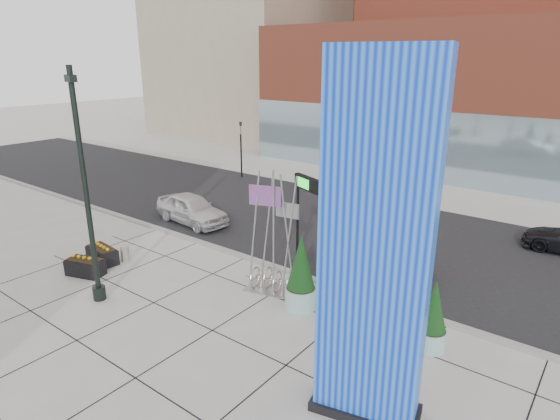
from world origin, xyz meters
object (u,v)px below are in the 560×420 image
Objects in this scene: car_silver_mid at (374,253)px; overhead_street_sign at (314,192)px; concrete_bollard at (125,253)px; lamp_post at (88,212)px; blue_pylon at (375,257)px; public_art_sculpture at (273,261)px; car_white_west at (192,209)px.

overhead_street_sign is at bearing 148.97° from car_silver_mid.
overhead_street_sign reaches higher than concrete_bollard.
lamp_post is at bearing -111.49° from overhead_street_sign.
blue_pylon reaches higher than overhead_street_sign.
blue_pylon is at bearing -46.25° from public_art_sculpture.
car_white_west reaches higher than concrete_bollard.
car_white_west is (-8.22, 3.44, -0.45)m from public_art_sculpture.
car_silver_mid is (10.37, 0.65, -0.06)m from car_white_west.
public_art_sculpture is (4.67, 4.39, -2.16)m from lamp_post.
blue_pylon is at bearing -8.63° from concrete_bollard.
blue_pylon is at bearing -23.71° from overhead_street_sign.
overhead_street_sign is 0.99× the size of car_silver_mid.
lamp_post is 8.98m from car_white_west.
lamp_post is 8.03m from overhead_street_sign.
car_silver_mid reaches higher than concrete_bollard.
blue_pylon is 10.55m from lamp_post.
public_art_sculpture is 4.65m from car_silver_mid.
blue_pylon is 7.12m from overhead_street_sign.
overhead_street_sign is (-4.96, 5.08, -0.50)m from blue_pylon.
concrete_bollard is at bearing -135.79° from overhead_street_sign.
overhead_street_sign is 9.74m from car_white_west.
lamp_post is 12.06× the size of concrete_bollard.
overhead_street_sign reaches higher than car_white_west.
lamp_post is at bearing -50.44° from concrete_bollard.
blue_pylon is 1.91× the size of car_white_west.
car_white_west is at bearing 104.56° from concrete_bollard.
public_art_sculpture is 3.01m from overhead_street_sign.
blue_pylon is 9.25m from car_silver_mid.
lamp_post is at bearing 136.31° from car_silver_mid.
overhead_street_sign is (0.85, 1.43, 2.51)m from public_art_sculpture.
concrete_bollard is 0.15× the size of car_white_west.
car_silver_mid is (9.03, 5.81, 0.38)m from concrete_bollard.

